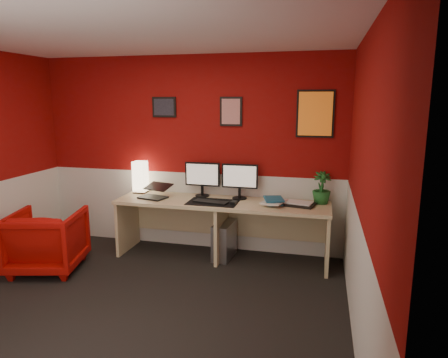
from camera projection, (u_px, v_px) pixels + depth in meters
ground at (132, 309)px, 3.77m from camera, size 4.00×3.50×0.01m
ceiling at (118, 31)px, 3.28m from camera, size 4.00×3.50×0.01m
wall_back at (189, 154)px, 5.19m from camera, size 4.00×0.01×2.50m
wall_right at (363, 192)px, 3.05m from camera, size 0.01×3.50×2.50m
wainscot_back at (190, 210)px, 5.33m from camera, size 4.00×0.01×1.00m
wainscot_right at (356, 282)px, 3.20m from camera, size 0.01×3.50×1.00m
desk at (221, 230)px, 4.91m from camera, size 2.60×0.65×0.73m
shoji_lamp at (140, 178)px, 5.26m from camera, size 0.16×0.16×0.40m
laptop at (153, 190)px, 4.98m from camera, size 0.38×0.31×0.22m
monitor_left at (202, 174)px, 5.04m from camera, size 0.45×0.06×0.58m
monitor_right at (240, 176)px, 4.91m from camera, size 0.45×0.06×0.58m
desk_mat at (213, 202)px, 4.79m from camera, size 0.60×0.38×0.01m
keyboard at (211, 202)px, 4.76m from camera, size 0.44×0.21×0.02m
mouse at (234, 202)px, 4.71m from camera, size 0.07×0.11×0.03m
book_bottom at (267, 203)px, 4.73m from camera, size 0.22×0.28×0.02m
book_middle at (265, 201)px, 4.71m from camera, size 0.31×0.37×0.02m
book_top at (265, 199)px, 4.68m from camera, size 0.28×0.33×0.03m
zen_tray at (299, 204)px, 4.65m from camera, size 0.40×0.32×0.03m
potted_plant at (322, 188)px, 4.70m from camera, size 0.26×0.26×0.38m
pc_tower at (224, 240)px, 4.96m from camera, size 0.23×0.46×0.45m
armchair at (47, 240)px, 4.59m from camera, size 0.92×0.93×0.70m
art_left at (164, 107)px, 5.14m from camera, size 0.32×0.02×0.26m
art_center at (231, 112)px, 4.94m from camera, size 0.28×0.02×0.36m
art_right at (315, 114)px, 4.70m from camera, size 0.44×0.02×0.56m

